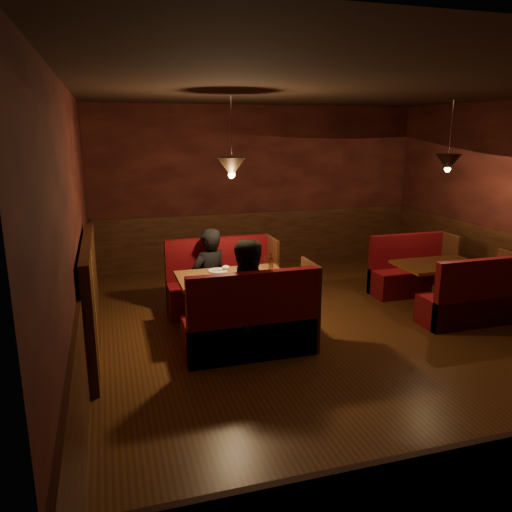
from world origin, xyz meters
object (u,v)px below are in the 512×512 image
object	(u,v)px
main_table	(234,288)
diner_b	(252,283)
main_bench_near	(253,328)
second_bench_near	(471,303)
diner_a	(209,259)
second_bench_far	(410,275)
main_bench_far	(222,288)
second_table	(438,275)

from	to	relation	value
main_table	diner_b	xyz separation A→B (m)	(0.03, -0.69, 0.27)
main_bench_near	second_bench_near	world-z (taller)	main_bench_near
second_bench_near	diner_a	distance (m)	3.49
second_bench_far	main_table	bearing A→B (deg)	-167.19
second_bench_far	diner_b	world-z (taller)	diner_b
main_bench_far	main_bench_near	bearing A→B (deg)	-90.00
main_bench_far	main_bench_near	xyz separation A→B (m)	(0.00, -1.54, 0.00)
main_table	second_table	size ratio (longest dim) A/B	1.17
main_table	second_bench_near	world-z (taller)	main_table
main_table	main_bench_near	bearing A→B (deg)	-88.84
second_bench_far	diner_a	world-z (taller)	diner_a
main_bench_far	diner_a	world-z (taller)	diner_a
main_bench_far	second_bench_near	xyz separation A→B (m)	(2.98, -1.46, -0.03)
second_table	second_bench_far	xyz separation A→B (m)	(0.03, 0.69, -0.19)
main_table	second_bench_near	size ratio (longest dim) A/B	1.06
diner_a	second_table	bearing A→B (deg)	143.53
main_bench_far	main_table	bearing A→B (deg)	-91.17
main_bench_near	diner_b	size ratio (longest dim) A/B	0.90
main_bench_near	diner_a	bearing A→B (deg)	97.27
diner_a	second_bench_far	bearing A→B (deg)	155.89
main_bench_near	diner_b	bearing A→B (deg)	77.29
second_table	diner_b	bearing A→B (deg)	-166.97
second_bench_far	second_bench_near	distance (m)	1.38
diner_a	main_table	bearing A→B (deg)	79.94
main_table	main_bench_far	xyz separation A→B (m)	(0.02, 0.77, -0.24)
second_table	second_bench_far	world-z (taller)	second_bench_far
main_bench_far	second_table	size ratio (longest dim) A/B	1.29
main_bench_far	second_bench_far	size ratio (longest dim) A/B	1.17
second_bench_near	diner_b	bearing A→B (deg)	179.81
second_bench_near	main_bench_near	bearing A→B (deg)	-178.59
main_bench_far	diner_b	size ratio (longest dim) A/B	0.90
second_table	diner_a	distance (m)	3.23
main_table	second_bench_far	distance (m)	3.09
main_table	main_bench_far	world-z (taller)	main_bench_far
second_bench_far	main_bench_near	bearing A→B (deg)	-154.04
main_table	second_bench_far	bearing A→B (deg)	12.81
main_bench_near	diner_a	size ratio (longest dim) A/B	0.96
second_bench_near	diner_a	xyz separation A→B (m)	(-3.17, 1.39, 0.48)
diner_b	main_bench_near	bearing A→B (deg)	-99.77
main_table	diner_b	bearing A→B (deg)	-87.14
main_bench_near	second_table	size ratio (longest dim) A/B	1.29
second_table	second_bench_far	distance (m)	0.72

